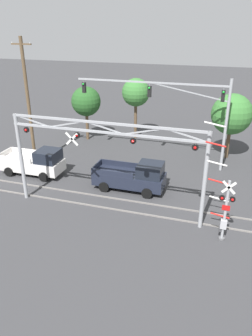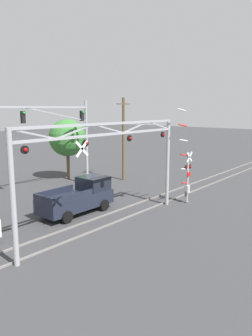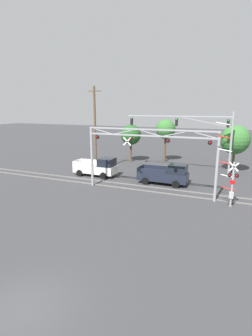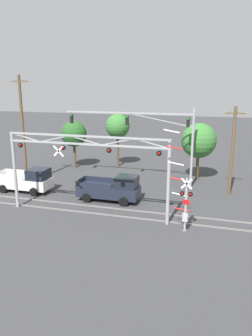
% 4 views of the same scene
% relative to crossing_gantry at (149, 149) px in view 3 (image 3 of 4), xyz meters
% --- Properties ---
extents(ground_plane, '(200.00, 200.00, 0.00)m').
position_rel_crossing_gantry_xyz_m(ground_plane, '(0.01, -16.63, -4.35)').
color(ground_plane, '#38383A').
extents(rail_track_near, '(80.00, 0.08, 0.10)m').
position_rel_crossing_gantry_xyz_m(rail_track_near, '(0.01, 0.28, -4.30)').
color(rail_track_near, gray).
rests_on(rail_track_near, ground_plane).
extents(rail_track_far, '(80.00, 0.08, 0.10)m').
position_rel_crossing_gantry_xyz_m(rail_track_far, '(0.01, 1.72, -4.30)').
color(rail_track_far, gray).
rests_on(rail_track_far, ground_plane).
extents(crossing_gantry, '(12.75, 0.28, 6.25)m').
position_rel_crossing_gantry_xyz_m(crossing_gantry, '(0.00, 0.00, 0.00)').
color(crossing_gantry, '#9EA0A5').
rests_on(crossing_gantry, ground_plane).
extents(crossing_signal_mast, '(2.12, 0.35, 7.06)m').
position_rel_crossing_gantry_xyz_m(crossing_signal_mast, '(7.48, -0.92, -2.15)').
color(crossing_signal_mast, '#9EA0A5').
rests_on(crossing_signal_mast, ground_plane).
extents(traffic_signal_span, '(13.15, 0.39, 7.73)m').
position_rel_crossing_gantry_xyz_m(traffic_signal_span, '(3.66, 9.33, 1.09)').
color(traffic_signal_span, '#9EA0A5').
rests_on(traffic_signal_span, ground_plane).
extents(pickup_truck_lead, '(5.37, 2.28, 2.30)m').
position_rel_crossing_gantry_xyz_m(pickup_truck_lead, '(0.86, 3.57, -3.28)').
color(pickup_truck_lead, '#1E2333').
rests_on(pickup_truck_lead, ground_plane).
extents(pickup_truck_following, '(5.26, 2.28, 2.30)m').
position_rel_crossing_gantry_xyz_m(pickup_truck_following, '(-7.69, 3.75, -3.28)').
color(pickup_truck_following, silver).
rests_on(pickup_truck_following, ground_plane).
extents(utility_pole_left, '(1.80, 0.28, 10.76)m').
position_rel_crossing_gantry_xyz_m(utility_pole_left, '(-9.15, 5.95, 1.18)').
color(utility_pole_left, brown).
rests_on(utility_pole_left, ground_plane).
extents(background_tree_beyond_span, '(2.93, 2.93, 6.45)m').
position_rel_crossing_gantry_xyz_m(background_tree_beyond_span, '(-2.38, 15.48, 0.59)').
color(background_tree_beyond_span, brown).
rests_on(background_tree_beyond_span, ground_plane).
extents(background_tree_far_left_verge, '(3.07, 3.07, 5.69)m').
position_rel_crossing_gantry_xyz_m(background_tree_far_left_verge, '(-7.20, 13.40, -0.23)').
color(background_tree_far_left_verge, brown).
rests_on(background_tree_far_left_verge, ground_plane).
extents(background_tree_far_right_verge, '(3.67, 3.67, 6.02)m').
position_rel_crossing_gantry_xyz_m(background_tree_far_right_verge, '(7.45, 12.46, -0.18)').
color(background_tree_far_right_verge, brown).
rests_on(background_tree_far_right_verge, ground_plane).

